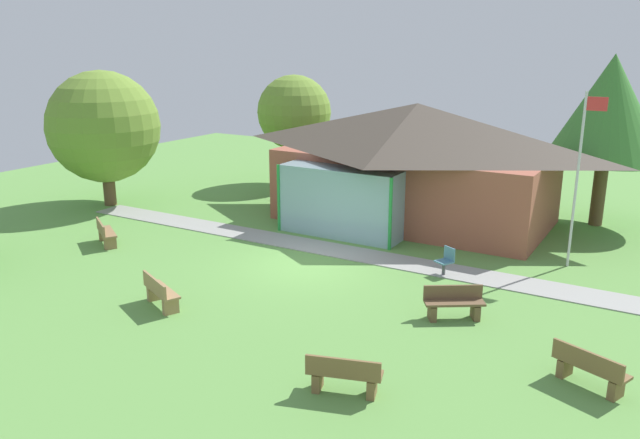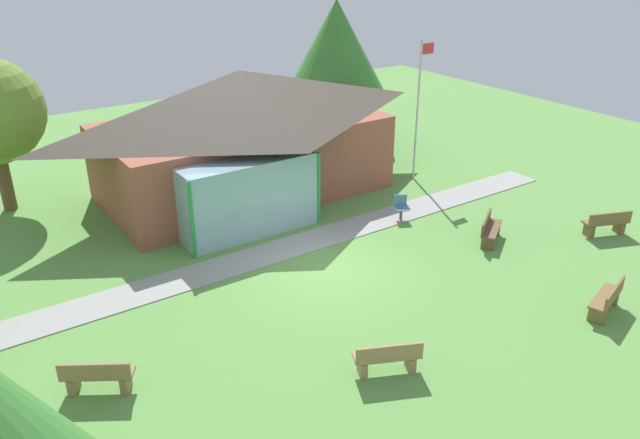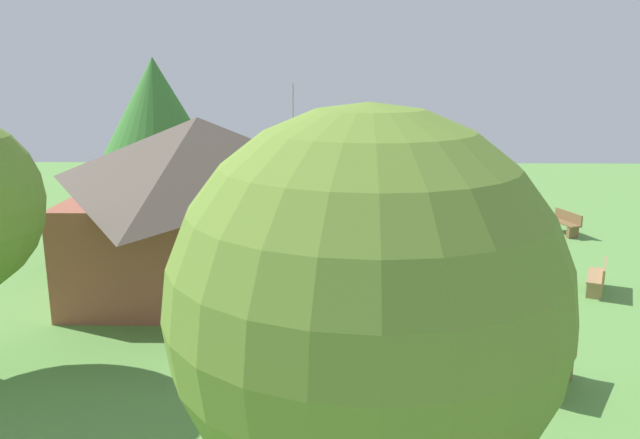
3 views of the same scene
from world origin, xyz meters
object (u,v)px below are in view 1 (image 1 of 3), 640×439
bench_mid_right (454,304)px  flagpole (579,173)px  patio_chair_lawn_spare (446,262)px  bench_front_center (160,293)px  bench_front_right (344,376)px  bench_mid_left (105,233)px  tree_behind_pavilion_left (294,113)px  bench_lawn_far_right (589,369)px  tree_behind_pavilion_right (609,109)px  pavilion (412,161)px  tree_west_hedge (104,127)px

bench_mid_right → flagpole: bearing=-141.2°
patio_chair_lawn_spare → bench_front_center: bearing=74.9°
flagpole → bench_front_right: bearing=-103.9°
bench_mid_right → bench_front_right: bearing=48.4°
flagpole → bench_mid_left: 15.52m
bench_front_center → tree_behind_pavilion_left: tree_behind_pavilion_left is taller
bench_lawn_far_right → patio_chair_lawn_spare: (-4.67, 4.62, 0.01)m
bench_front_right → tree_behind_pavilion_right: (2.53, 15.53, 4.01)m
pavilion → flagpole: size_ratio=2.04×
bench_lawn_far_right → patio_chair_lawn_spare: bearing=156.7°
flagpole → bench_mid_left: flagpole is taller
bench_front_right → bench_front_center: bearing=151.2°
bench_mid_left → bench_front_right: same height
bench_front_right → tree_behind_pavilion_right: tree_behind_pavilion_right is taller
flagpole → bench_front_center: flagpole is taller
bench_lawn_far_right → patio_chair_lawn_spare: 6.57m
pavilion → tree_behind_pavilion_right: bearing=26.1°
patio_chair_lawn_spare → pavilion: bearing=-29.5°
pavilion → bench_front_center: pavilion is taller
pavilion → tree_behind_pavilion_left: 8.35m
bench_mid_left → tree_behind_pavilion_right: tree_behind_pavilion_right is taller
bench_front_center → tree_behind_pavilion_right: tree_behind_pavilion_right is taller
bench_lawn_far_right → bench_front_right: bearing=-125.0°
tree_behind_pavilion_left → bench_lawn_far_right: bearing=-40.1°
tree_west_hedge → tree_behind_pavilion_right: (18.43, 7.36, 1.06)m
flagpole → patio_chair_lawn_spare: 4.82m
bench_mid_right → bench_lawn_far_right: 3.88m
bench_front_center → bench_mid_left: bearing=175.9°
bench_lawn_far_right → bench_front_center: size_ratio=1.01×
pavilion → tree_behind_pavilion_right: 7.35m
pavilion → tree_west_hedge: 12.85m
pavilion → bench_mid_right: bearing=-60.4°
bench_front_center → pavilion: bearing=102.2°
patio_chair_lawn_spare → tree_behind_pavilion_left: tree_behind_pavilion_left is taller
bench_mid_left → pavilion: bearing=78.4°
bench_front_center → tree_west_hedge: size_ratio=0.27×
flagpole → tree_behind_pavilion_right: size_ratio=0.84×
tree_behind_pavilion_left → bench_mid_right: bearing=-43.1°
patio_chair_lawn_spare → tree_behind_pavilion_right: size_ratio=0.14×
bench_front_center → tree_behind_pavilion_left: bearing=133.9°
bench_mid_right → bench_mid_left: 12.33m
tree_behind_pavilion_left → tree_behind_pavilion_right: (13.90, -0.26, 0.92)m
tree_west_hedge → tree_behind_pavilion_right: size_ratio=0.89×
pavilion → bench_front_right: size_ratio=7.01×
pavilion → bench_lawn_far_right: size_ratio=7.03×
tree_behind_pavilion_left → tree_west_hedge: size_ratio=0.93×
bench_mid_left → tree_behind_pavilion_left: size_ratio=0.28×
bench_mid_right → patio_chair_lawn_spare: size_ratio=1.74×
flagpole → bench_mid_right: flagpole is taller
bench_mid_left → tree_behind_pavilion_left: bearing=120.7°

